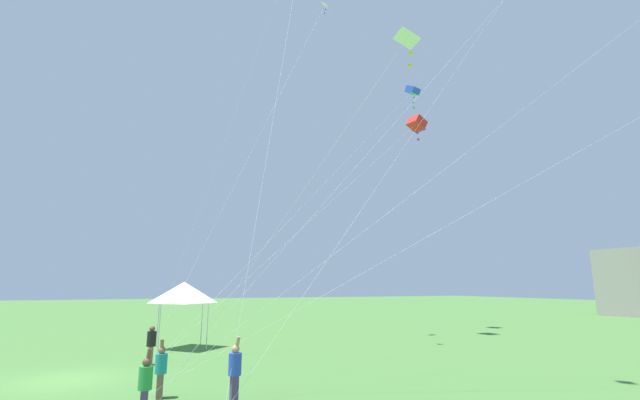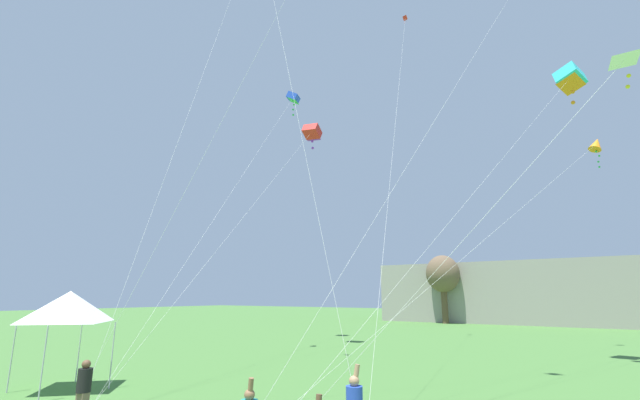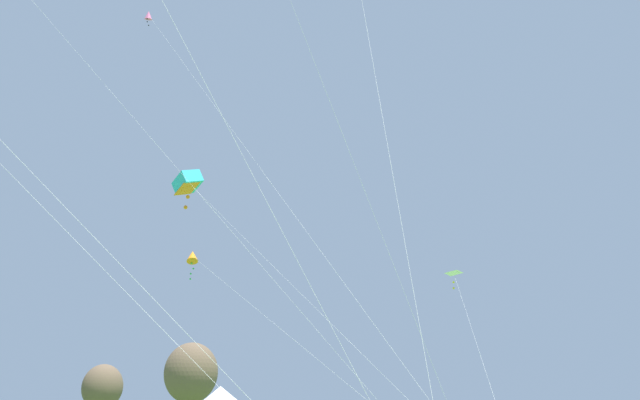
% 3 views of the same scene
% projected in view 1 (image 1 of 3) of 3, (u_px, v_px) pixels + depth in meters
% --- Properties ---
extents(ground_plane, '(220.00, 220.00, 0.00)m').
position_uv_depth(ground_plane, '(66.00, 380.00, 16.64)').
color(ground_plane, '#427033').
extents(festival_tent, '(2.88, 2.88, 3.84)m').
position_uv_depth(festival_tent, '(184.00, 292.00, 25.61)').
color(festival_tent, '#B7B7BC').
rests_on(festival_tent, ground).
extents(person_teal_shirt, '(0.38, 0.38, 1.87)m').
position_uv_depth(person_teal_shirt, '(161.00, 369.00, 14.11)').
color(person_teal_shirt, brown).
rests_on(person_teal_shirt, ground).
extents(person_green_shirt, '(0.38, 0.38, 1.85)m').
position_uv_depth(person_green_shirt, '(145.00, 384.00, 11.96)').
color(person_green_shirt, '#473860').
rests_on(person_green_shirt, ground).
extents(person_blue_shirt, '(0.41, 0.41, 2.00)m').
position_uv_depth(person_blue_shirt, '(235.00, 370.00, 13.59)').
color(person_blue_shirt, '#473860').
rests_on(person_blue_shirt, ground).
extents(person_black_shirt, '(0.41, 0.41, 1.75)m').
position_uv_depth(person_black_shirt, '(151.00, 344.00, 20.00)').
color(person_black_shirt, brown).
rests_on(person_black_shirt, ground).
extents(kite_blue_box_4, '(9.66, 22.23, 22.15)m').
position_uv_depth(kite_blue_box_4, '(413.00, 91.00, 40.18)').
color(kite_blue_box_4, silver).
rests_on(kite_blue_box_4, ground).
extents(kite_white_delta_6, '(8.17, 5.14, 9.62)m').
position_uv_depth(kite_white_delta_6, '(404.00, 44.00, 10.32)').
color(kite_white_delta_6, silver).
rests_on(kite_white_delta_6, ground).
extents(kite_red_box_8, '(5.41, 19.53, 17.15)m').
position_uv_depth(kite_red_box_8, '(417.00, 124.00, 34.66)').
color(kite_red_box_8, silver).
rests_on(kite_red_box_8, ground).
extents(kite_white_delta_9, '(7.00, 12.31, 26.64)m').
position_uv_depth(kite_white_delta_9, '(323.00, 9.00, 34.88)').
color(kite_white_delta_9, silver).
rests_on(kite_white_delta_9, ground).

